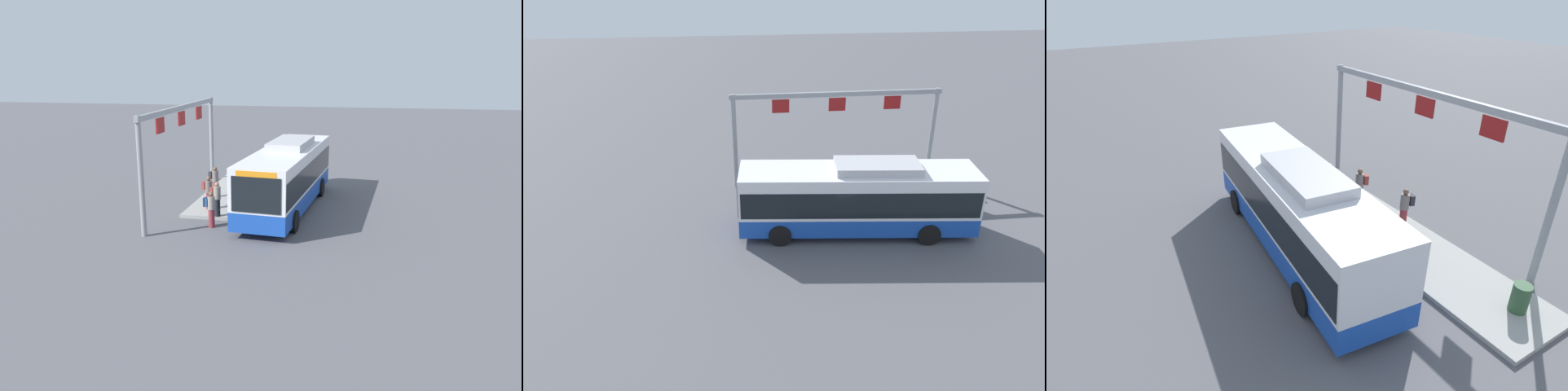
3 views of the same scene
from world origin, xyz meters
TOP-DOWN VIEW (x-y plane):
  - ground_plane at (0.00, 0.00)m, footprint 120.00×120.00m
  - platform_curb at (-2.47, -3.46)m, footprint 10.00×2.80m
  - bus_main at (-0.01, 0.00)m, footprint 10.83×3.64m
  - person_boarding at (2.37, -3.03)m, footprint 0.51×0.60m
  - person_waiting_near at (1.25, -3.77)m, footprint 0.50×0.60m
  - person_waiting_mid at (3.61, -2.98)m, footprint 0.35×0.53m
  - person_waiting_far at (-1.12, -4.08)m, footprint 0.43×0.58m
  - platform_sign_gantry at (-0.14, -5.49)m, footprint 11.32×0.24m
  - trash_bin at (-6.28, -3.77)m, footprint 0.52×0.52m

SIDE VIEW (x-z plane):
  - ground_plane at x=0.00m, z-range 0.00..0.00m
  - platform_curb at x=-2.47m, z-range 0.00..0.16m
  - trash_bin at x=-6.28m, z-range 0.16..1.06m
  - person_waiting_mid at x=3.61m, z-range 0.06..1.73m
  - person_boarding at x=2.37m, z-range 0.22..1.89m
  - person_waiting_near at x=1.25m, z-range 0.22..1.89m
  - person_waiting_far at x=-1.12m, z-range 0.22..1.89m
  - bus_main at x=-0.01m, z-range 0.08..3.54m
  - platform_sign_gantry at x=-0.14m, z-range 1.25..6.45m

